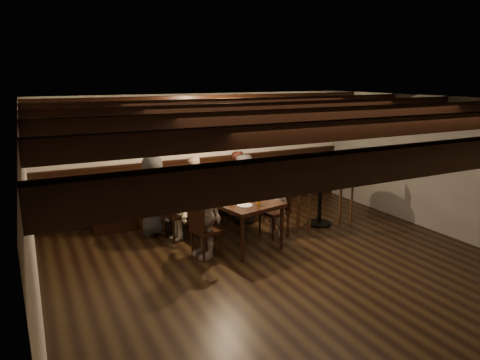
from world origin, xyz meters
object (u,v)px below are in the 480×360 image
chair_right_far (275,220)px  bar_stool_right (346,202)px  chair_left_near (177,223)px  person_left_near (174,205)px  chair_right_near (243,207)px  person_left_far (203,214)px  person_right_near (244,189)px  high_top_table (321,187)px  person_bench_left (154,195)px  person_bench_centre (194,189)px  person_right_far (276,200)px  person_bench_right (236,183)px  bar_stool_left (304,210)px  chair_left_far (206,240)px  dining_table (226,198)px

chair_right_far → bar_stool_right: bearing=-102.6°
chair_left_near → person_left_near: person_left_near is taller
chair_right_near → bar_stool_right: bar_stool_right is taller
chair_left_near → bar_stool_right: bearing=67.3°
person_left_far → person_right_near: size_ratio=1.06×
person_right_near → high_top_table: size_ratio=1.19×
chair_left_near → chair_right_near: 1.44m
person_bench_left → chair_right_near: bearing=164.5°
person_left_far → person_right_near: 1.75m
chair_right_near → person_left_far: (-1.27, -1.16, 0.40)m
chair_right_near → person_left_near: person_left_near is taller
person_bench_centre → high_top_table: bearing=138.1°
chair_right_far → person_bench_left: 2.15m
person_right_near → person_right_far: person_right_near is taller
chair_left_near → person_left_far: size_ratio=0.66×
person_bench_right → chair_right_near: bearing=68.3°
bar_stool_left → person_bench_centre: bearing=142.6°
person_right_far → bar_stool_right: (1.52, -0.05, -0.22)m
person_left_near → high_top_table: size_ratio=1.11×
high_top_table → chair_right_near: bearing=147.5°
chair_left_far → person_right_near: bearing=121.5°
bar_stool_right → chair_left_near: bearing=166.4°
chair_left_far → person_bench_centre: size_ratio=0.68×
chair_left_far → person_right_far: 1.52m
chair_right_near → dining_table: bearing=122.0°
person_bench_centre → person_bench_right: 0.91m
person_right_far → chair_right_near: bearing=1.9°
person_bench_left → person_bench_centre: person_bench_left is taller
person_bench_left → person_left_near: bearing=108.4°
bar_stool_left → chair_right_near: bearing=131.8°
person_bench_left → bar_stool_left: (2.39, -1.12, -0.29)m
person_left_far → bar_stool_left: person_left_far is taller
chair_right_near → chair_right_far: bearing=180.0°
chair_left_near → chair_right_near: bearing=90.0°
high_top_table → bar_stool_left: bar_stool_left is taller
dining_table → person_left_near: (-0.82, 0.30, -0.09)m
person_bench_right → person_left_near: 1.71m
chair_right_near → high_top_table: high_top_table is taller
dining_table → person_left_far: bearing=-149.0°
person_left_near → bar_stool_left: person_left_near is taller
person_bench_right → person_right_far: bearing=83.7°
chair_left_near → person_bench_right: (1.51, 0.75, 0.36)m
chair_right_near → person_bench_left: size_ratio=0.69×
person_bench_right → person_right_near: size_ratio=0.99×
bar_stool_left → bar_stool_right: 1.00m
bar_stool_right → person_left_far: bearing=-177.3°
chair_right_near → person_bench_left: bearing=74.5°
person_right_near → person_right_far: (0.17, -0.88, -0.02)m
person_bench_centre → person_left_near: size_ratio=1.05×
chair_left_near → person_bench_left: person_bench_left is taller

